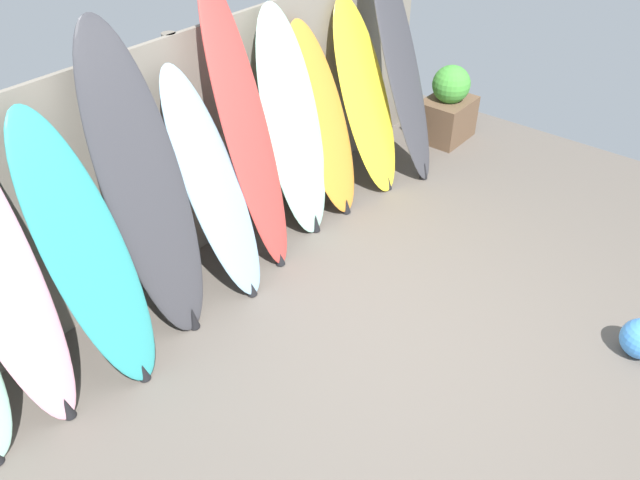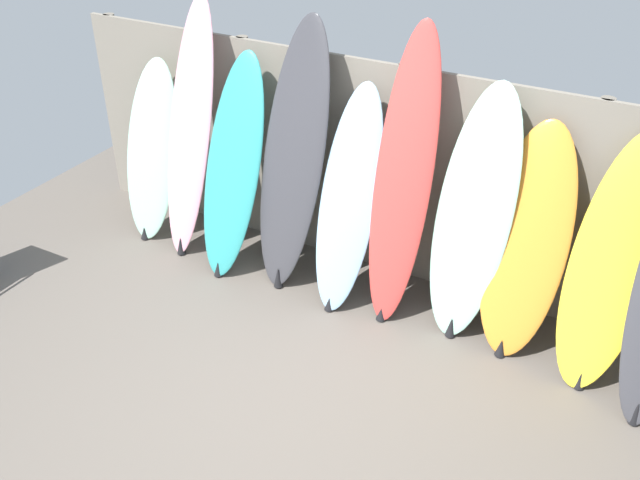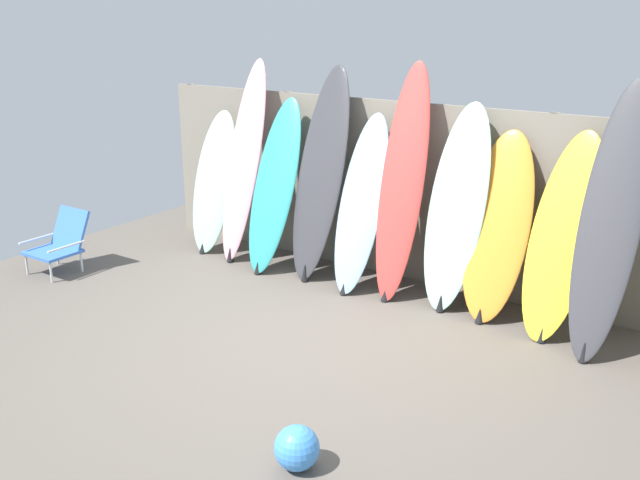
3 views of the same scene
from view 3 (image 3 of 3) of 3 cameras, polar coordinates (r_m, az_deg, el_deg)
ground at (r=5.95m, az=-3.00°, el=-8.50°), size 7.68×7.68×0.00m
fence_back at (r=7.24m, az=6.56°, el=3.87°), size 6.08×0.11×1.80m
surfboard_seafoam_0 at (r=8.17m, az=-8.48°, el=4.58°), size 0.57×0.61×1.58m
surfboard_pink_1 at (r=7.82m, az=-6.11°, el=6.20°), size 0.47×0.70×2.16m
surfboard_teal_2 at (r=7.49m, az=-3.66°, el=4.32°), size 0.51×0.75×1.79m
surfboard_charcoal_3 at (r=7.20m, az=0.04°, el=5.22°), size 0.63×0.73×2.14m
surfboard_skyblue_4 at (r=6.94m, az=3.31°, el=2.87°), size 0.49×0.74×1.71m
surfboard_red_5 at (r=6.72m, az=6.60°, el=4.50°), size 0.46×0.67×2.21m
surfboard_seafoam_6 at (r=6.57m, az=10.85°, el=2.44°), size 0.61×0.60×1.88m
surfboard_orange_7 at (r=6.46m, az=14.01°, el=1.00°), size 0.61×0.68×1.66m
surfboard_yellow_8 at (r=6.26m, az=18.82°, el=0.20°), size 0.62×0.78×1.71m
surfboard_charcoal_9 at (r=6.01m, az=22.21°, el=1.29°), size 0.47×0.83×2.16m
beach_chair at (r=7.98m, az=-20.03°, el=-0.09°), size 0.50×0.57×0.64m
beach_ball at (r=4.46m, az=-1.86°, el=-16.29°), size 0.28×0.28×0.28m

